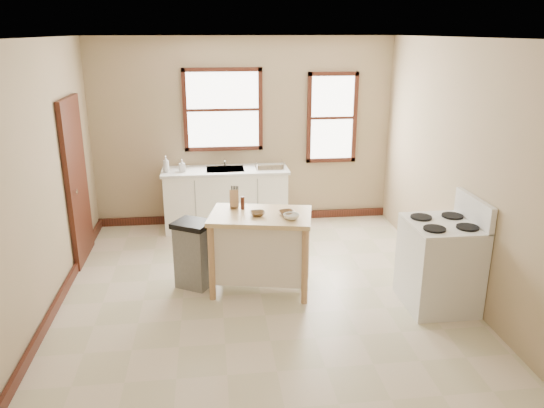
# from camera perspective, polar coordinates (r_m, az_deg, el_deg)

# --- Properties ---
(floor) EXTENTS (5.00, 5.00, 0.00)m
(floor) POSITION_cam_1_polar(r_m,az_deg,el_deg) (6.15, -1.24, -9.62)
(floor) COLOR beige
(floor) RESTS_ON ground
(ceiling) EXTENTS (5.00, 5.00, 0.00)m
(ceiling) POSITION_cam_1_polar(r_m,az_deg,el_deg) (5.44, -1.44, 17.45)
(ceiling) COLOR white
(ceiling) RESTS_ON ground
(wall_back) EXTENTS (4.50, 0.04, 2.80)m
(wall_back) POSITION_cam_1_polar(r_m,az_deg,el_deg) (8.07, -3.08, 7.67)
(wall_back) COLOR tan
(wall_back) RESTS_ON ground
(wall_left) EXTENTS (0.04, 5.00, 2.80)m
(wall_left) POSITION_cam_1_polar(r_m,az_deg,el_deg) (5.87, -23.76, 2.13)
(wall_left) COLOR tan
(wall_left) RESTS_ON ground
(wall_right) EXTENTS (0.04, 5.00, 2.80)m
(wall_right) POSITION_cam_1_polar(r_m,az_deg,el_deg) (6.26, 19.67, 3.54)
(wall_right) COLOR tan
(wall_right) RESTS_ON ground
(window_main) EXTENTS (1.17, 0.06, 1.22)m
(window_main) POSITION_cam_1_polar(r_m,az_deg,el_deg) (7.98, -5.30, 10.05)
(window_main) COLOR #37180F
(window_main) RESTS_ON wall_back
(window_side) EXTENTS (0.77, 0.06, 1.37)m
(window_side) POSITION_cam_1_polar(r_m,az_deg,el_deg) (8.21, 6.47, 9.19)
(window_side) COLOR #37180F
(window_side) RESTS_ON wall_back
(door_left) EXTENTS (0.06, 0.90, 2.10)m
(door_left) POSITION_cam_1_polar(r_m,az_deg,el_deg) (7.16, -20.28, 2.32)
(door_left) COLOR #37180F
(door_left) RESTS_ON ground
(baseboard_back) EXTENTS (4.50, 0.04, 0.12)m
(baseboard_back) POSITION_cam_1_polar(r_m,az_deg,el_deg) (8.39, -2.91, -1.40)
(baseboard_back) COLOR #37180F
(baseboard_back) RESTS_ON ground
(baseboard_left) EXTENTS (0.04, 5.00, 0.12)m
(baseboard_left) POSITION_cam_1_polar(r_m,az_deg,el_deg) (6.33, -21.95, -9.58)
(baseboard_left) COLOR #37180F
(baseboard_left) RESTS_ON ground
(sink_counter) EXTENTS (1.86, 0.62, 0.92)m
(sink_counter) POSITION_cam_1_polar(r_m,az_deg,el_deg) (7.99, -4.96, 0.57)
(sink_counter) COLOR white
(sink_counter) RESTS_ON ground
(faucet) EXTENTS (0.03, 0.03, 0.22)m
(faucet) POSITION_cam_1_polar(r_m,az_deg,el_deg) (8.01, -5.12, 4.85)
(faucet) COLOR silver
(faucet) RESTS_ON sink_counter
(soap_bottle_a) EXTENTS (0.09, 0.09, 0.24)m
(soap_bottle_a) POSITION_cam_1_polar(r_m,az_deg,el_deg) (7.79, -11.34, 4.24)
(soap_bottle_a) COLOR #B2B2B2
(soap_bottle_a) RESTS_ON sink_counter
(soap_bottle_b) EXTENTS (0.09, 0.10, 0.18)m
(soap_bottle_b) POSITION_cam_1_polar(r_m,az_deg,el_deg) (7.78, -9.65, 4.10)
(soap_bottle_b) COLOR #B2B2B2
(soap_bottle_b) RESTS_ON sink_counter
(dish_rack) EXTENTS (0.43, 0.34, 0.10)m
(dish_rack) POSITION_cam_1_polar(r_m,az_deg,el_deg) (7.84, -0.27, 4.18)
(dish_rack) COLOR silver
(dish_rack) RESTS_ON sink_counter
(kitchen_island) EXTENTS (1.25, 0.93, 0.92)m
(kitchen_island) POSITION_cam_1_polar(r_m,az_deg,el_deg) (6.08, -1.20, -5.17)
(kitchen_island) COLOR #E9B989
(kitchen_island) RESTS_ON ground
(knife_block) EXTENTS (0.10, 0.10, 0.20)m
(knife_block) POSITION_cam_1_polar(r_m,az_deg,el_deg) (6.11, -4.10, 0.51)
(knife_block) COLOR #DEBD75
(knife_block) RESTS_ON kitchen_island
(pepper_grinder) EXTENTS (0.06, 0.06, 0.15)m
(pepper_grinder) POSITION_cam_1_polar(r_m,az_deg,el_deg) (6.06, -3.18, 0.12)
(pepper_grinder) COLOR #451E12
(pepper_grinder) RESTS_ON kitchen_island
(bowl_a) EXTENTS (0.17, 0.17, 0.04)m
(bowl_a) POSITION_cam_1_polar(r_m,az_deg,el_deg) (5.86, -1.57, -1.03)
(bowl_a) COLOR brown
(bowl_a) RESTS_ON kitchen_island
(bowl_b) EXTENTS (0.20, 0.20, 0.04)m
(bowl_b) POSITION_cam_1_polar(r_m,az_deg,el_deg) (5.89, 1.59, -0.95)
(bowl_b) COLOR brown
(bowl_b) RESTS_ON kitchen_island
(bowl_c) EXTENTS (0.20, 0.20, 0.06)m
(bowl_c) POSITION_cam_1_polar(r_m,az_deg,el_deg) (5.75, 2.08, -1.36)
(bowl_c) COLOR white
(bowl_c) RESTS_ON kitchen_island
(trash_bin) EXTENTS (0.53, 0.51, 0.80)m
(trash_bin) POSITION_cam_1_polar(r_m,az_deg,el_deg) (6.23, -8.40, -5.36)
(trash_bin) COLOR gray
(trash_bin) RESTS_ON ground
(gas_stove) EXTENTS (0.76, 0.77, 1.22)m
(gas_stove) POSITION_cam_1_polar(r_m,az_deg,el_deg) (5.95, 17.67, -5.03)
(gas_stove) COLOR silver
(gas_stove) RESTS_ON ground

